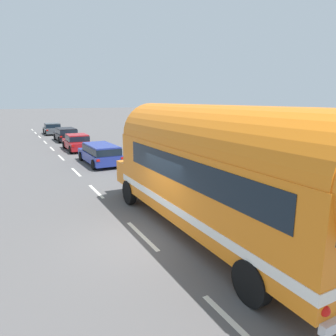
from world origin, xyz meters
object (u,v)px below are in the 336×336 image
Objects in this scene: car_third at (66,134)px; car_fourth at (52,128)px; painted_bus at (221,169)px; car_lead at (100,153)px; car_second at (77,142)px.

car_fourth is (-0.30, 7.59, -0.06)m from car_third.
car_lead is (0.05, 13.11, -1.50)m from painted_bus.
painted_bus is at bearing -89.85° from car_second.
painted_bus is 19.89m from car_second.
car_second and car_third have the same top height.
car_second is at bearing 90.88° from car_lead.
car_lead is 1.07× the size of car_second.
car_fourth is (-0.07, 14.15, -0.01)m from car_second.
painted_bus is 2.76× the size of car_fourth.
painted_bus is 13.19m from car_lead.
car_second is 14.15m from car_fourth.
car_fourth is (-0.17, 20.86, -0.07)m from car_lead.
car_second is at bearing -89.71° from car_fourth.
car_lead is at bearing -89.52° from car_fourth.
car_fourth is at bearing 90.48° from car_lead.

